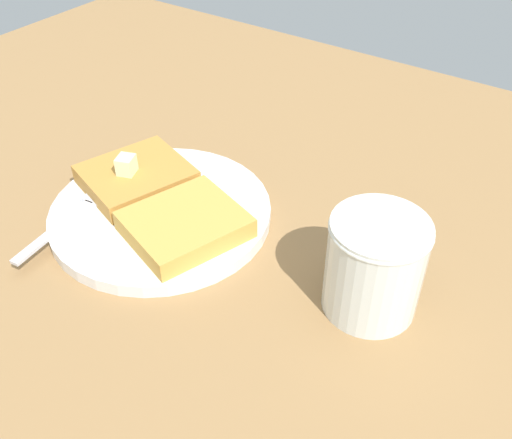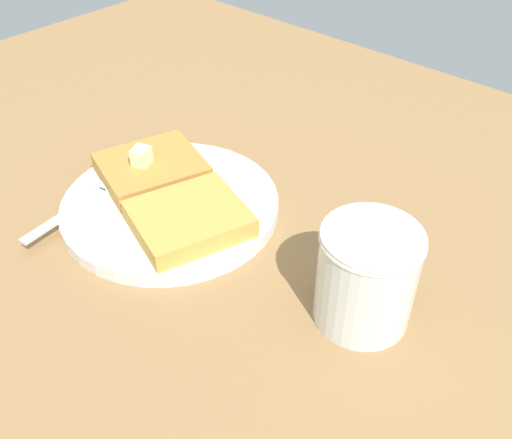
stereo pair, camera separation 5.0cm
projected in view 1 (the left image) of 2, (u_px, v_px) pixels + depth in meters
table_surface at (120, 285)px, 51.51cm from camera, size 114.06×114.06×2.03cm
plate at (161, 212)px, 56.92cm from camera, size 21.94×21.94×1.33cm
toast_slice_left at (136, 177)px, 58.91cm from camera, size 11.77×12.49×2.00cm
toast_slice_middle at (185, 224)px, 52.95cm from camera, size 11.77×12.49×2.00cm
butter_pat_primary at (126, 165)px, 57.19cm from camera, size 2.20×2.31×1.84cm
fork at (82, 208)px, 56.16cm from camera, size 3.30×16.06×0.36cm
syrup_jar at (374, 269)px, 45.90cm from camera, size 8.07×8.07×8.75cm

